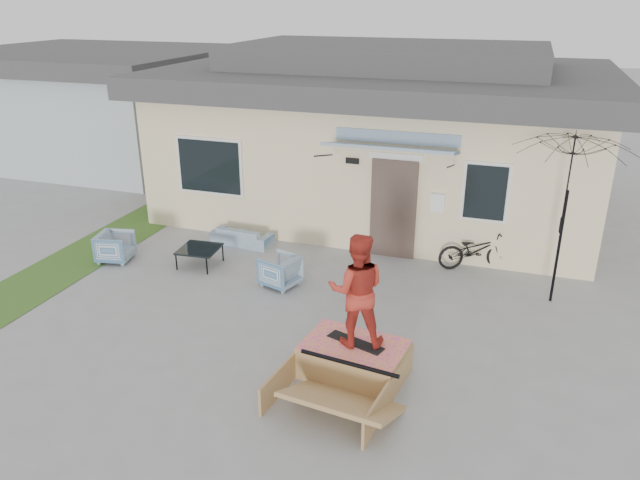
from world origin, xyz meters
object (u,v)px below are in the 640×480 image
(skateboard, at_px, (356,342))
(armchair_right, at_px, (280,269))
(loveseat, at_px, (242,233))
(coffee_table, at_px, (200,257))
(bicycle, at_px, (476,246))
(skater, at_px, (357,288))
(armchair_left, at_px, (115,246))
(skate_ramp, at_px, (354,359))
(patio_umbrella, at_px, (565,210))

(skateboard, bearing_deg, armchair_right, 150.73)
(loveseat, distance_m, coffee_table, 1.35)
(bicycle, relative_size, skater, 0.90)
(armchair_left, relative_size, skater, 0.40)
(skateboard, bearing_deg, loveseat, 151.39)
(coffee_table, bearing_deg, bicycle, 17.23)
(bicycle, height_order, skate_ramp, bicycle)
(armchair_right, height_order, coffee_table, armchair_right)
(armchair_right, relative_size, skater, 0.40)
(armchair_right, distance_m, coffee_table, 1.94)
(coffee_table, bearing_deg, skateboard, -33.21)
(coffee_table, bearing_deg, loveseat, 76.02)
(armchair_left, bearing_deg, skateboard, -123.29)
(skater, bearing_deg, armchair_right, -62.48)
(armchair_left, height_order, skater, skater)
(bicycle, relative_size, patio_umbrella, 0.64)
(loveseat, xyz_separation_m, armchair_left, (-2.10, -1.66, 0.07))
(bicycle, height_order, skater, skater)
(coffee_table, distance_m, skateboard, 4.83)
(loveseat, height_order, armchair_right, armchair_right)
(skate_ramp, xyz_separation_m, skateboard, (0.01, 0.05, 0.27))
(patio_umbrella, bearing_deg, skateboard, -130.14)
(loveseat, height_order, skateboard, skateboard)
(coffee_table, height_order, skate_ramp, skate_ramp)
(armchair_left, bearing_deg, skate_ramp, -123.72)
(bicycle, height_order, skateboard, bicycle)
(armchair_left, distance_m, coffee_table, 1.81)
(skate_ramp, bearing_deg, skater, 90.00)
(armchair_left, relative_size, patio_umbrella, 0.29)
(bicycle, xyz_separation_m, skate_ramp, (-1.32, -4.34, -0.24))
(loveseat, height_order, armchair_left, armchair_left)
(armchair_left, relative_size, skate_ramp, 0.35)
(patio_umbrella, height_order, skate_ramp, patio_umbrella)
(coffee_table, bearing_deg, patio_umbrella, 5.46)
(armchair_right, xyz_separation_m, patio_umbrella, (4.89, 0.98, 1.42))
(bicycle, distance_m, patio_umbrella, 2.18)
(bicycle, bearing_deg, patio_umbrella, -149.12)
(loveseat, relative_size, skater, 0.81)
(armchair_left, bearing_deg, loveseat, -63.51)
(skater, bearing_deg, loveseat, -61.82)
(loveseat, distance_m, skater, 5.52)
(skate_ramp, bearing_deg, loveseat, 139.85)
(armchair_left, xyz_separation_m, coffee_table, (1.77, 0.35, -0.15))
(skateboard, bearing_deg, patio_umbrella, 68.06)
(patio_umbrella, distance_m, skateboard, 4.47)
(armchair_right, distance_m, patio_umbrella, 5.18)
(skate_ramp, bearing_deg, bicycle, 80.17)
(coffee_table, height_order, bicycle, bicycle)
(armchair_right, distance_m, skateboard, 3.14)
(loveseat, distance_m, armchair_right, 2.27)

